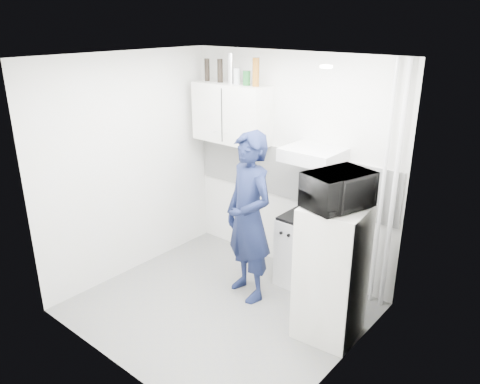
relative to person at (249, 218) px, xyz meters
The scene contains 23 objects.
floor 1.02m from the person, 98.44° to the right, with size 2.80×2.80×0.00m, color slate.
ceiling 1.72m from the person, 98.44° to the right, with size 2.80×2.80×0.00m, color white.
wall_back 0.92m from the person, 94.10° to the left, with size 2.80×2.80×0.00m, color silver.
wall_left 1.56m from the person, 164.42° to the right, with size 2.60×2.60×0.00m, color silver.
wall_right 1.45m from the person, 16.91° to the right, with size 2.60×2.60×0.00m, color silver.
person is the anchor object (origin of this frame).
stove 0.87m from the person, 59.56° to the left, with size 0.51×0.51×0.82m, color silver.
fridge 1.07m from the person, ahead, with size 0.56×0.56×1.35m, color white.
stove_top 0.69m from the person, 59.56° to the left, with size 0.49×0.49×0.03m, color black.
saucepan 0.68m from the person, 60.99° to the left, with size 0.17×0.17×0.09m, color silver.
microwave 1.19m from the person, ahead, with size 0.40×0.59×0.32m, color black.
bottle_a 1.96m from the person, 150.96° to the left, with size 0.06×0.06×0.27m, color black.
bottle_c 1.84m from the person, 145.99° to the left, with size 0.07×0.07×0.27m, color black.
bottle_d 1.79m from the person, 140.93° to the left, with size 0.08×0.08×0.35m, color silver.
canister_a 1.68m from the person, 137.47° to the left, with size 0.07×0.07×0.18m, color #B2B7BC.
canister_b 1.61m from the person, 131.04° to the left, with size 0.09×0.09×0.17m, color #144C1E.
bottle_e 1.63m from the person, 123.87° to the left, with size 0.08×0.08×0.32m, color brown.
upper_cabinet 1.39m from the person, 140.51° to the left, with size 1.00×0.35×0.70m, color white.
range_hood 0.95m from the person, 56.68° to the left, with size 0.60×0.50×0.14m, color silver.
backsplash 0.87m from the person, 94.17° to the left, with size 2.74×0.03×0.60m, color white.
pipe_a 1.50m from the person, 31.61° to the left, with size 0.05×0.05×2.60m, color silver.
pipe_b 1.40m from the person, 34.27° to the left, with size 0.04×0.04×2.60m, color silver.
ceiling_spot_fixture 1.90m from the person, 12.44° to the right, with size 0.10×0.10×0.02m, color white.
Camera 1 is at (2.92, -3.14, 2.94)m, focal length 35.00 mm.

